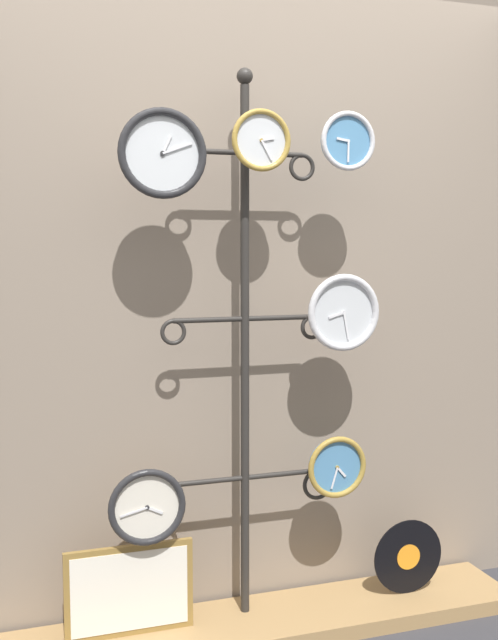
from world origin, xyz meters
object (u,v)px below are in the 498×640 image
object	(u,v)px
clock_top_left	(162,154)
clock_bottom_left	(147,507)
clock_top_right	(347,141)
clock_middle_right	(343,312)
picture_frame	(130,590)
clock_bottom_right	(337,467)
display_stand	(245,459)
clock_top_center	(261,140)
vinyl_record	(408,557)

from	to	relation	value
clock_top_left	clock_bottom_left	xyz separation A→B (m)	(-0.06, 0.04, -1.25)
clock_top_right	clock_middle_right	distance (m)	0.64
clock_top_left	picture_frame	size ratio (longest dim) A/B	0.66
clock_top_right	clock_middle_right	size ratio (longest dim) A/B	0.74
clock_top_left	clock_bottom_right	size ratio (longest dim) A/B	1.26
clock_top_right	clock_bottom_right	world-z (taller)	clock_top_right
display_stand	clock_bottom_right	xyz separation A→B (m)	(0.35, -0.08, -0.04)
clock_middle_right	clock_top_left	bearing A→B (deg)	-178.02
clock_top_center	clock_middle_right	size ratio (longest dim) A/B	0.75
clock_top_right	clock_bottom_left	xyz separation A→B (m)	(-0.76, 0.02, -1.32)
clock_top_center	clock_top_right	distance (m)	0.34
clock_top_center	picture_frame	bearing A→B (deg)	172.38
picture_frame	clock_top_left	bearing A→B (deg)	-31.16
clock_top_left	clock_top_right	xyz separation A→B (m)	(0.70, 0.01, 0.07)
display_stand	picture_frame	distance (m)	0.64
clock_top_left	vinyl_record	bearing A→B (deg)	2.96
clock_top_center	clock_bottom_right	world-z (taller)	clock_top_center
clock_top_center	picture_frame	distance (m)	1.70
clock_middle_right	clock_top_center	bearing A→B (deg)	-177.66
display_stand	picture_frame	size ratio (longest dim) A/B	4.53
display_stand	picture_frame	world-z (taller)	display_stand
clock_top_left	clock_bottom_left	bearing A→B (deg)	148.49
clock_top_right	clock_bottom_left	distance (m)	1.52
clock_middle_right	vinyl_record	xyz separation A→B (m)	(0.32, 0.03, -1.02)
clock_top_left	clock_bottom_left	world-z (taller)	clock_top_left
clock_top_center	clock_top_right	bearing A→B (deg)	0.69
display_stand	clock_bottom_right	world-z (taller)	display_stand
clock_bottom_left	clock_bottom_right	distance (m)	0.75
clock_middle_right	display_stand	bearing A→B (deg)	165.57
clock_middle_right	clock_bottom_left	size ratio (longest dim) A/B	1.04
clock_bottom_right	clock_middle_right	bearing A→B (deg)	-37.75
clock_top_center	clock_bottom_left	world-z (taller)	clock_top_center
vinyl_record	clock_top_left	bearing A→B (deg)	-177.04
display_stand	clock_bottom_right	size ratio (longest dim) A/B	8.73
display_stand	vinyl_record	world-z (taller)	display_stand
clock_top_left	clock_top_center	distance (m)	0.36
picture_frame	clock_bottom_right	bearing A→B (deg)	-2.80
clock_bottom_right	vinyl_record	size ratio (longest dim) A/B	0.79
clock_top_left	clock_top_center	world-z (taller)	clock_top_center
clock_bottom_left	picture_frame	bearing A→B (deg)	149.20
vinyl_record	clock_top_right	bearing A→B (deg)	-173.11
vinyl_record	picture_frame	world-z (taller)	picture_frame
clock_bottom_right	clock_top_center	bearing A→B (deg)	-175.54
clock_top_left	clock_middle_right	world-z (taller)	clock_top_left
clock_top_right	clock_middle_right	world-z (taller)	clock_top_right
clock_top_left	clock_bottom_right	bearing A→B (deg)	2.98
clock_top_center	picture_frame	world-z (taller)	clock_top_center
picture_frame	clock_top_center	bearing A→B (deg)	-7.62
clock_top_left	clock_bottom_right	world-z (taller)	clock_top_left
clock_top_center	clock_top_right	size ratio (longest dim) A/B	1.01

